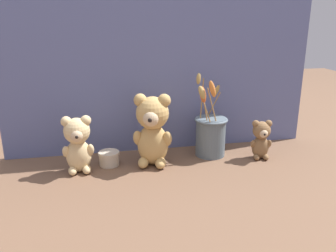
# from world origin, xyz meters

# --- Properties ---
(ground_plane) EXTENTS (4.00, 4.00, 0.00)m
(ground_plane) POSITION_xyz_m (0.00, 0.00, 0.00)
(ground_plane) COLOR brown
(backdrop_wall) EXTENTS (1.23, 0.02, 0.79)m
(backdrop_wall) POSITION_xyz_m (0.00, 0.17, 0.39)
(backdrop_wall) COLOR slate
(backdrop_wall) RESTS_ON ground
(teddy_bear_large) EXTENTS (0.15, 0.14, 0.27)m
(teddy_bear_large) POSITION_xyz_m (-0.06, 0.01, 0.14)
(teddy_bear_large) COLOR tan
(teddy_bear_large) RESTS_ON ground
(teddy_bear_medium) EXTENTS (0.11, 0.10, 0.21)m
(teddy_bear_medium) POSITION_xyz_m (-0.33, -0.00, 0.11)
(teddy_bear_medium) COLOR #DBBC84
(teddy_bear_medium) RESTS_ON ground
(teddy_bear_small) EXTENTS (0.09, 0.08, 0.15)m
(teddy_bear_small) POSITION_xyz_m (0.36, -0.02, 0.08)
(teddy_bear_small) COLOR olive
(teddy_bear_small) RESTS_ON ground
(flower_vase) EXTENTS (0.14, 0.14, 0.33)m
(flower_vase) POSITION_xyz_m (0.18, 0.05, 0.09)
(flower_vase) COLOR slate
(flower_vase) RESTS_ON ground
(decorative_tin_tall) EXTENTS (0.08, 0.08, 0.05)m
(decorative_tin_tall) POSITION_xyz_m (-0.22, 0.03, 0.03)
(decorative_tin_tall) COLOR beige
(decorative_tin_tall) RESTS_ON ground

